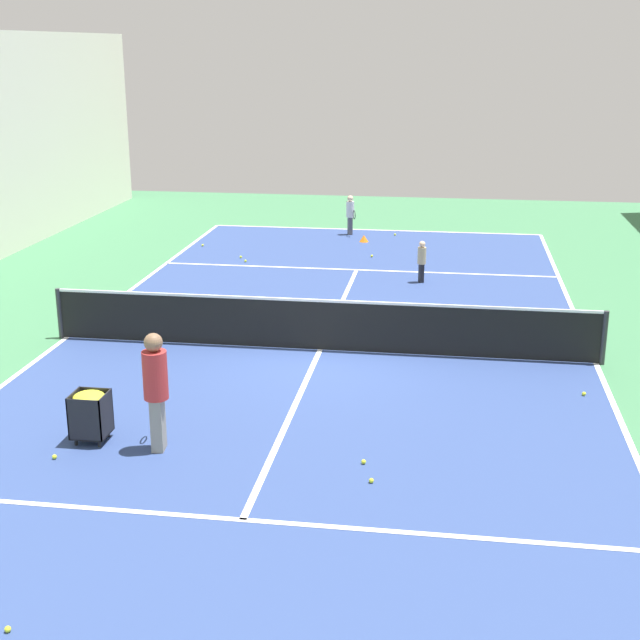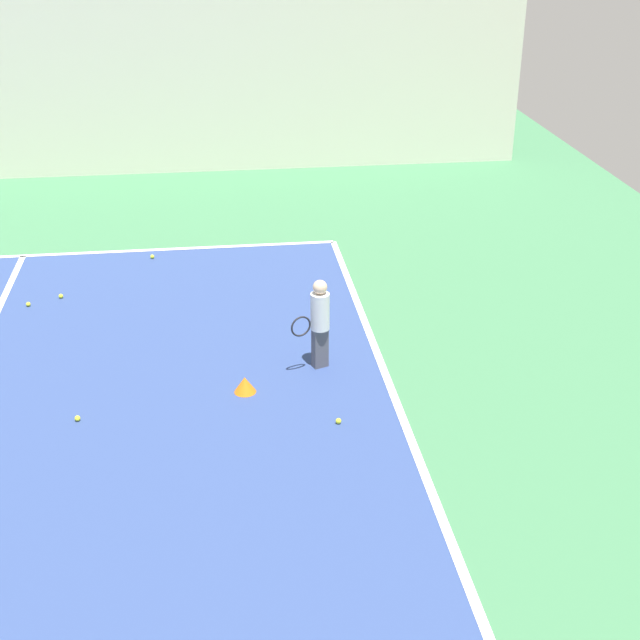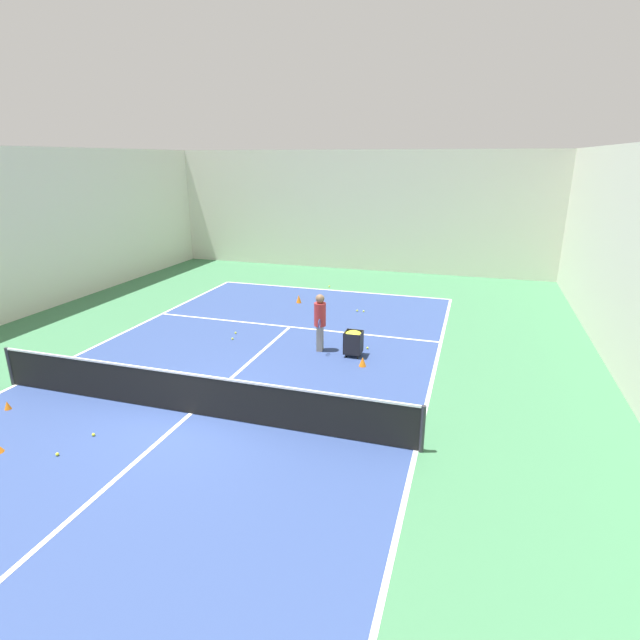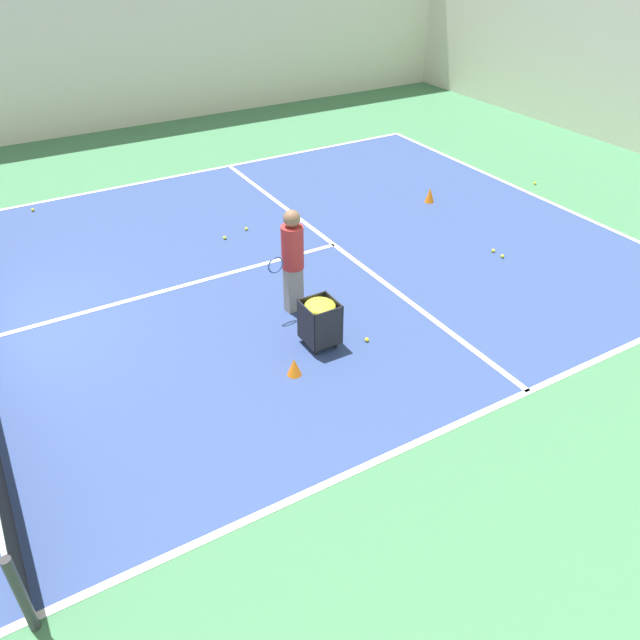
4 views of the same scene
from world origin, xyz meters
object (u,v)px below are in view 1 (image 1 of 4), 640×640
ball_cart (90,407)px  training_cone_0 (82,413)px  training_cone_1 (364,238)px  player_near_baseline (350,212)px  coach_at_net (156,384)px  child_midcourt (422,259)px  tennis_net (320,324)px

ball_cart → training_cone_0: 0.92m
training_cone_1 → ball_cart: bearing=80.0°
player_near_baseline → coach_at_net: coach_at_net is taller
child_midcourt → training_cone_1: 5.01m
tennis_net → training_cone_1: (0.17, -10.17, -0.43)m
child_midcourt → ball_cart: 11.17m
tennis_net → training_cone_1: tennis_net is taller
tennis_net → child_midcourt: bearing=-107.4°
ball_cart → tennis_net: bearing=-121.0°
training_cone_1 → child_midcourt: bearing=112.6°
child_midcourt → training_cone_0: 10.75m
ball_cart → child_midcourt: bearing=-114.0°
child_midcourt → training_cone_0: (4.98, 9.51, -0.47)m
child_midcourt → ball_cart: (4.54, 10.20, -0.06)m
child_midcourt → coach_at_net: bearing=-38.5°
training_cone_0 → training_cone_1: (-3.07, -14.11, -0.03)m
player_near_baseline → training_cone_0: player_near_baseline is taller
child_midcourt → training_cone_0: child_midcourt is taller
ball_cart → training_cone_0: ball_cart is taller
training_cone_0 → training_cone_1: training_cone_0 is taller
tennis_net → child_midcourt: (-1.75, -5.56, 0.07)m
ball_cart → training_cone_0: size_ratio=2.86×
child_midcourt → training_cone_1: child_midcourt is taller
ball_cart → training_cone_1: size_ratio=2.82×
coach_at_net → training_cone_1: bearing=-11.8°
coach_at_net → training_cone_0: (1.54, -0.83, -0.90)m
tennis_net → training_cone_0: tennis_net is taller
training_cone_0 → coach_at_net: bearing=151.8°
player_near_baseline → training_cone_1: (-0.54, 1.01, -0.60)m
training_cone_1 → tennis_net: bearing=90.9°
player_near_baseline → ball_cart: player_near_baseline is taller
coach_at_net → training_cone_0: size_ratio=6.55×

